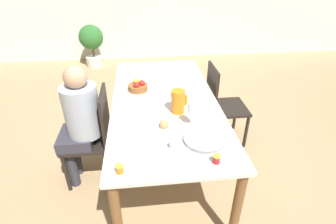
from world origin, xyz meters
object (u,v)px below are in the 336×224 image
at_px(chair_person_side, 94,135).
at_px(bread_plate, 164,126).
at_px(jam_jar_red, 216,159).
at_px(fruit_bowl, 138,86).
at_px(serving_tray, 205,139).
at_px(chair_opposite, 221,103).
at_px(wine_glass_water, 192,109).
at_px(person_seated, 79,118).
at_px(teacup_near_person, 175,146).
at_px(jam_jar_amber, 119,169).
at_px(red_pitcher, 178,101).
at_px(potted_plant, 92,42).

bearing_deg(chair_person_side, bread_plate, -118.89).
xyz_separation_m(jam_jar_red, fruit_bowl, (-0.49, 1.12, 0.01)).
xyz_separation_m(serving_tray, fruit_bowl, (-0.47, 0.89, 0.03)).
distance_m(chair_opposite, wine_glass_water, 1.00).
xyz_separation_m(person_seated, bread_plate, (0.71, -0.31, 0.07)).
height_order(wine_glass_water, teacup_near_person, wine_glass_water).
distance_m(wine_glass_water, jam_jar_amber, 0.72).
xyz_separation_m(bread_plate, jam_jar_red, (0.30, -0.42, 0.01)).
bearing_deg(person_seated, red_pitcher, -94.98).
bearing_deg(jam_jar_amber, red_pitcher, 56.11).
distance_m(chair_opposite, serving_tray, 1.11).
xyz_separation_m(chair_opposite, potted_plant, (-1.76, 2.58, 0.01)).
relative_size(person_seated, jam_jar_amber, 20.61).
xyz_separation_m(person_seated, serving_tray, (0.98, -0.50, 0.07)).
relative_size(person_seated, wine_glass_water, 5.81).
distance_m(jam_jar_red, potted_plant, 4.04).
xyz_separation_m(chair_person_side, jam_jar_amber, (0.30, -0.79, 0.29)).
bearing_deg(wine_glass_water, serving_tray, -75.58).
relative_size(chair_person_side, bread_plate, 4.42).
bearing_deg(wine_glass_water, teacup_near_person, -121.69).
relative_size(serving_tray, jam_jar_amber, 5.42).
relative_size(chair_person_side, jam_jar_amber, 16.13).
bearing_deg(chair_person_side, person_seated, 108.83).
distance_m(chair_opposite, red_pitcher, 0.87).
height_order(bread_plate, fruit_bowl, fruit_bowl).
bearing_deg(chair_opposite, jam_jar_amber, -39.85).
xyz_separation_m(jam_jar_amber, jam_jar_red, (0.62, 0.02, 0.00)).
bearing_deg(serving_tray, teacup_near_person, -164.06).
bearing_deg(fruit_bowl, jam_jar_amber, -96.32).
bearing_deg(red_pitcher, fruit_bowl, 126.25).
xyz_separation_m(bread_plate, potted_plant, (-1.05, 3.37, -0.27)).
bearing_deg(bread_plate, serving_tray, -35.11).
relative_size(wine_glass_water, teacup_near_person, 1.59).
relative_size(fruit_bowl, potted_plant, 0.24).
height_order(wine_glass_water, potted_plant, wine_glass_water).
bearing_deg(person_seated, jam_jar_red, -126.14).
bearing_deg(chair_person_side, fruit_bowl, -50.42).
xyz_separation_m(person_seated, potted_plant, (-0.34, 3.06, -0.20)).
bearing_deg(teacup_near_person, chair_opposite, 57.56).
relative_size(bread_plate, potted_plant, 0.26).
bearing_deg(potted_plant, fruit_bowl, -72.23).
distance_m(bread_plate, jam_jar_red, 0.52).
xyz_separation_m(chair_person_side, teacup_near_person, (0.67, -0.60, 0.29)).
distance_m(serving_tray, bread_plate, 0.34).
bearing_deg(fruit_bowl, wine_glass_water, -58.41).
height_order(chair_person_side, wine_glass_water, wine_glass_water).
xyz_separation_m(chair_opposite, person_seated, (-1.42, -0.48, 0.21)).
relative_size(chair_opposite, jam_jar_red, 16.13).
distance_m(red_pitcher, jam_jar_red, 0.68).
bearing_deg(red_pitcher, jam_jar_red, -76.58).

